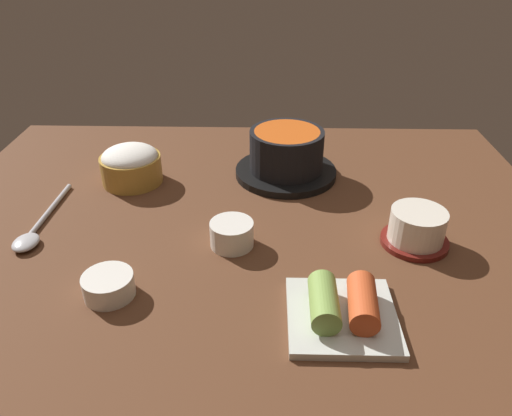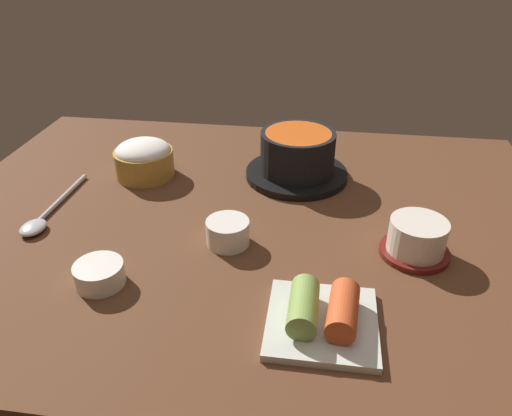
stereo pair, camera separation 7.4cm
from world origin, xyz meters
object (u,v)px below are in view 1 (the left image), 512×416
Objects in this scene: tea_cup_with_saucer at (417,228)px; banchan_cup_center at (232,233)px; stone_pot at (286,155)px; kimchi_plate at (343,309)px; side_bowl_near at (108,285)px; spoon at (34,231)px; rice_bowl at (131,164)px.

banchan_cup_center is (-26.35, -0.99, -0.68)cm from tea_cup_with_saucer.
kimchi_plate is at bearing -81.47° from stone_pot.
spoon is (-14.98, 13.14, -0.97)cm from side_bowl_near.
banchan_cup_center is at bearing 133.02° from kimchi_plate.
kimchi_plate is (32.88, -33.95, -1.74)cm from rice_bowl.
rice_bowl is at bearing 98.26° from side_bowl_near.
tea_cup_with_saucer is at bearing 2.15° from banchan_cup_center.
tea_cup_with_saucer is 55.96cm from spoon.
banchan_cup_center is 0.31× the size of spoon.
side_bowl_near is at bearing -124.39° from stone_pot.
stone_pot is 1.89× the size of tea_cup_with_saucer.
banchan_cup_center reaches higher than side_bowl_near.
kimchi_plate is at bearing -7.41° from side_bowl_near.
side_bowl_near is at bearing -142.49° from banchan_cup_center.
stone_pot reaches higher than tea_cup_with_saucer.
banchan_cup_center reaches higher than spoon.
rice_bowl is 1.09× the size of tea_cup_with_saucer.
side_bowl_near is at bearing -81.74° from rice_bowl.
rice_bowl reaches higher than kimchi_plate.
stone_pot is at bearing 69.51° from banchan_cup_center.
stone_pot reaches higher than side_bowl_near.
rice_bowl reaches higher than side_bowl_near.
stone_pot is 43.14cm from spoon.
spoon is at bearing -121.79° from rice_bowl.
stone_pot is 27.93cm from tea_cup_with_saucer.
spoon is (-29.57, 1.95, -1.39)cm from banchan_cup_center.
kimchi_plate is at bearing -21.19° from spoon.
tea_cup_with_saucer is at bearing 16.58° from side_bowl_near.
rice_bowl is at bearing 58.21° from spoon.
banchan_cup_center is 20.39cm from kimchi_plate.
rice_bowl is at bearing 134.09° from kimchi_plate.
side_bowl_near is (-28.49, 3.71, -0.08)cm from kimchi_plate.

